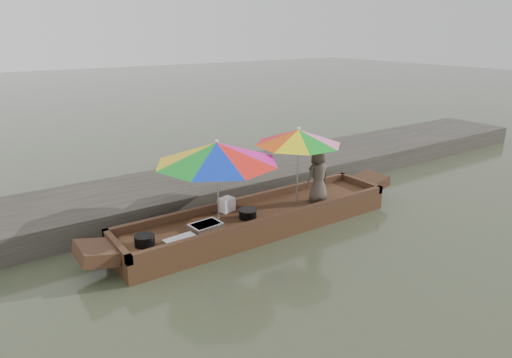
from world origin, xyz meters
TOP-DOWN VIEW (x-y plane):
  - water at (0.00, 0.00)m, footprint 80.00×80.00m
  - dock at (0.00, 2.20)m, footprint 22.00×2.20m
  - boat_hull at (0.00, 0.00)m, footprint 5.58×1.20m
  - cooking_pot at (-2.31, -0.08)m, footprint 0.32×0.32m
  - tray_crayfish at (-1.18, -0.07)m, footprint 0.57×0.42m
  - tray_scallop at (-1.77, -0.33)m, footprint 0.56×0.41m
  - charcoal_grill at (-0.32, -0.09)m, footprint 0.32×0.32m
  - supply_bag at (-0.46, 0.43)m, footprint 0.32×0.28m
  - vendor at (1.31, -0.19)m, footprint 0.56×0.38m
  - umbrella_bow at (-0.88, 0.00)m, footprint 2.40×2.40m
  - umbrella_stern at (0.92, 0.00)m, footprint 2.16×2.16m

SIDE VIEW (x-z plane):
  - water at x=0.00m, z-range 0.00..0.00m
  - boat_hull at x=0.00m, z-range 0.00..0.35m
  - dock at x=0.00m, z-range 0.00..0.50m
  - tray_scallop at x=-1.77m, z-range 0.35..0.41m
  - tray_crayfish at x=-1.18m, z-range 0.35..0.44m
  - charcoal_grill at x=-0.32m, z-range 0.35..0.50m
  - cooking_pot at x=-2.31m, z-range 0.35..0.52m
  - supply_bag at x=-0.46m, z-range 0.35..0.61m
  - vendor at x=1.31m, z-range 0.35..1.47m
  - umbrella_bow at x=-0.88m, z-range 0.35..1.90m
  - umbrella_stern at x=0.92m, z-range 0.35..1.90m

